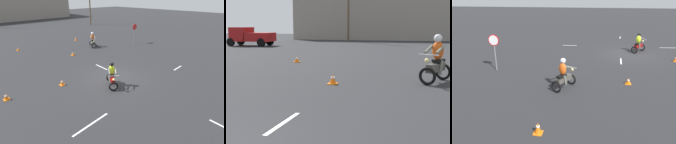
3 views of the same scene
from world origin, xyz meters
The scene contains 11 objects.
ground_plane centered at (0.00, 0.00, 0.00)m, with size 120.00×120.00×0.00m, color #28282B.
motorcycle_rider_foreground centered at (-0.88, -0.77, 0.73)m, with size 1.30×1.49×1.66m.
motorcycle_rider_background centered at (4.10, 7.59, 0.73)m, with size 1.18×1.52×1.66m.
stop_sign centered at (8.84, 5.41, 1.63)m, with size 0.70×0.08×2.30m.
traffic_cone_near_right centered at (0.71, 6.45, 0.16)m, with size 0.32×0.32×0.33m.
traffic_cone_mid_left centered at (4.37, 11.57, 0.21)m, with size 0.32×0.32×0.43m.
traffic_cone_far_right centered at (-3.19, 1.58, 0.18)m, with size 0.32×0.32×0.37m.
lane_stripe_e centered at (5.11, -2.30, 0.00)m, with size 0.10×1.34×0.01m, color silver.
lane_stripe_n centered at (0.73, 2.16, 0.00)m, with size 0.10×1.51×0.01m, color silver.
lane_stripe_w centered at (-4.16, -2.80, 0.00)m, with size 0.10×2.12×0.01m, color silver.
lane_stripe_s centered at (0.06, -7.09, 0.00)m, with size 0.10×1.22×0.01m, color silver.
Camera 3 is at (2.43, 17.88, 4.69)m, focal length 35.00 mm.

